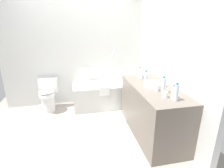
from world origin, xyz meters
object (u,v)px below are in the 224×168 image
at_px(water_bottle_4, 176,93).
at_px(bathtub, 108,94).
at_px(sink_basin, 153,84).
at_px(water_bottle_1, 146,76).
at_px(toilet, 48,96).
at_px(sink_faucet, 163,83).
at_px(drinking_glass_2, 141,76).
at_px(water_bottle_3, 140,72).
at_px(drinking_glass_1, 157,88).
at_px(drinking_glass_0, 165,95).
at_px(water_bottle_0, 163,85).
at_px(toilet_paper_roll, 41,108).
at_px(bath_mat, 117,116).
at_px(water_bottle_2, 174,92).

bearing_deg(water_bottle_4, bathtub, 107.93).
height_order(sink_basin, water_bottle_1, water_bottle_1).
distance_m(toilet, water_bottle_4, 2.67).
relative_size(sink_faucet, water_bottle_4, 0.61).
bearing_deg(sink_basin, drinking_glass_2, 94.89).
height_order(bathtub, water_bottle_3, bathtub).
height_order(sink_basin, drinking_glass_1, drinking_glass_1).
distance_m(toilet, drinking_glass_2, 2.03).
relative_size(bathtub, drinking_glass_0, 19.62).
height_order(water_bottle_3, water_bottle_4, water_bottle_4).
distance_m(sink_faucet, water_bottle_0, 0.36).
relative_size(sink_faucet, water_bottle_0, 0.60).
relative_size(water_bottle_3, drinking_glass_0, 2.60).
relative_size(toilet, toilet_paper_roll, 5.77).
bearing_deg(water_bottle_1, toilet, 154.42).
relative_size(drinking_glass_1, bath_mat, 0.18).
relative_size(water_bottle_3, bath_mat, 0.38).
xyz_separation_m(water_bottle_3, drinking_glass_1, (-0.00, -0.74, -0.05)).
distance_m(water_bottle_0, toilet_paper_roll, 2.71).
distance_m(toilet, sink_basin, 2.26).
bearing_deg(water_bottle_2, sink_basin, 96.02).
xyz_separation_m(water_bottle_4, drinking_glass_0, (-0.07, 0.14, -0.08)).
bearing_deg(bath_mat, water_bottle_3, -12.35).
xyz_separation_m(water_bottle_1, water_bottle_3, (-0.03, 0.23, 0.01)).
bearing_deg(bath_mat, toilet_paper_roll, 159.46).
bearing_deg(water_bottle_1, sink_faucet, -59.65).
relative_size(water_bottle_1, drinking_glass_1, 1.97).
xyz_separation_m(sink_basin, drinking_glass_2, (-0.04, 0.44, 0.01)).
bearing_deg(water_bottle_4, water_bottle_1, 92.66).
height_order(sink_basin, water_bottle_0, water_bottle_0).
bearing_deg(water_bottle_2, toilet_paper_roll, 140.12).
relative_size(toilet, drinking_glass_1, 7.32).
distance_m(water_bottle_2, toilet_paper_roll, 2.85).
relative_size(toilet, drinking_glass_0, 8.88).
bearing_deg(drinking_glass_2, bath_mat, 155.11).
height_order(water_bottle_0, water_bottle_4, water_bottle_0).
bearing_deg(water_bottle_4, drinking_glass_2, 94.44).
xyz_separation_m(water_bottle_2, drinking_glass_2, (-0.09, 0.96, -0.05)).
relative_size(sink_basin, bath_mat, 0.57).
height_order(water_bottle_4, bath_mat, water_bottle_4).
relative_size(sink_faucet, water_bottle_3, 0.75).
bearing_deg(water_bottle_2, sink_faucet, 76.23).
distance_m(water_bottle_0, water_bottle_4, 0.29).
relative_size(sink_basin, drinking_glass_1, 3.25).
bearing_deg(bath_mat, drinking_glass_1, -63.95).
height_order(sink_faucet, drinking_glass_1, drinking_glass_1).
distance_m(water_bottle_0, drinking_glass_0, 0.17).
bearing_deg(water_bottle_3, sink_basin, -86.51).
relative_size(water_bottle_0, water_bottle_2, 1.30).
height_order(water_bottle_3, drinking_glass_0, water_bottle_3).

